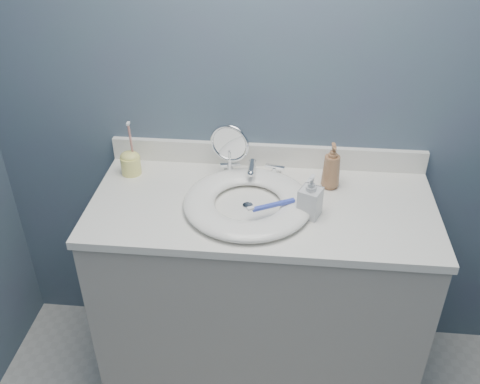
# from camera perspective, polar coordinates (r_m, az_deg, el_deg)

# --- Properties ---
(back_wall) EXTENTS (2.20, 0.02, 2.40)m
(back_wall) POSITION_cam_1_polar(r_m,az_deg,el_deg) (1.98, 3.13, 11.08)
(back_wall) COLOR #4A636F
(back_wall) RESTS_ON ground
(vanity_cabinet) EXTENTS (1.20, 0.55, 0.85)m
(vanity_cabinet) POSITION_cam_1_polar(r_m,az_deg,el_deg) (2.18, 2.13, -11.04)
(vanity_cabinet) COLOR #A59F97
(vanity_cabinet) RESTS_ON ground
(countertop) EXTENTS (1.22, 0.57, 0.03)m
(countertop) POSITION_cam_1_polar(r_m,az_deg,el_deg) (1.90, 2.40, -1.52)
(countertop) COLOR white
(countertop) RESTS_ON vanity_cabinet
(backsplash) EXTENTS (1.22, 0.02, 0.09)m
(backsplash) POSITION_cam_1_polar(r_m,az_deg,el_deg) (2.09, 2.89, 3.96)
(backsplash) COLOR white
(backsplash) RESTS_ON countertop
(basin) EXTENTS (0.45, 0.45, 0.04)m
(basin) POSITION_cam_1_polar(r_m,az_deg,el_deg) (1.86, 0.83, -1.10)
(basin) COLOR white
(basin) RESTS_ON countertop
(drain) EXTENTS (0.04, 0.04, 0.01)m
(drain) POSITION_cam_1_polar(r_m,az_deg,el_deg) (1.86, 0.82, -1.48)
(drain) COLOR silver
(drain) RESTS_ON countertop
(faucet) EXTENTS (0.25, 0.13, 0.07)m
(faucet) POSITION_cam_1_polar(r_m,az_deg,el_deg) (2.02, 1.30, 2.26)
(faucet) COLOR silver
(faucet) RESTS_ON countertop
(makeup_mirror) EXTENTS (0.15, 0.09, 0.22)m
(makeup_mirror) POSITION_cam_1_polar(r_m,az_deg,el_deg) (1.97, -1.11, 4.55)
(makeup_mirror) COLOR silver
(makeup_mirror) RESTS_ON countertop
(soap_bottle_amber) EXTENTS (0.08, 0.08, 0.18)m
(soap_bottle_amber) POSITION_cam_1_polar(r_m,az_deg,el_deg) (1.96, 9.75, 2.76)
(soap_bottle_amber) COLOR #966643
(soap_bottle_amber) RESTS_ON countertop
(soap_bottle_clear) EXTENTS (0.09, 0.09, 0.16)m
(soap_bottle_clear) POSITION_cam_1_polar(r_m,az_deg,el_deg) (1.80, 7.52, -0.43)
(soap_bottle_clear) COLOR silver
(soap_bottle_clear) RESTS_ON countertop
(toothbrush_holder) EXTENTS (0.08, 0.08, 0.22)m
(toothbrush_holder) POSITION_cam_1_polar(r_m,az_deg,el_deg) (2.07, -11.59, 3.17)
(toothbrush_holder) COLOR #F8F17C
(toothbrush_holder) RESTS_ON countertop
(toothbrush_lying) EXTENTS (0.16, 0.09, 0.02)m
(toothbrush_lying) POSITION_cam_1_polar(r_m,az_deg,el_deg) (1.80, 3.41, -1.43)
(toothbrush_lying) COLOR blue
(toothbrush_lying) RESTS_ON basin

